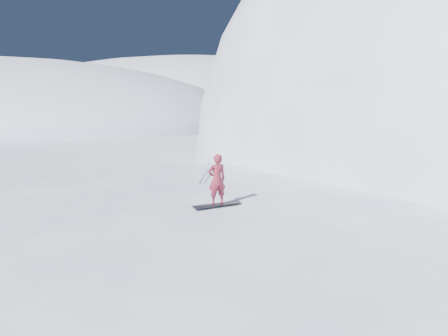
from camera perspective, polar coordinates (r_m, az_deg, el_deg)
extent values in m
plane|color=white|center=(14.52, -0.49, -14.35)|extent=(400.00, 400.00, 0.00)
ellipsoid|color=white|center=(17.05, 5.36, -10.52)|extent=(36.00, 28.00, 4.80)
ellipsoid|color=white|center=(34.01, 24.97, -0.88)|extent=(28.00, 24.00, 18.00)
ellipsoid|color=white|center=(130.31, -5.68, 7.66)|extent=(140.00, 90.00, 36.00)
ellipsoid|color=white|center=(14.34, -18.90, -15.26)|extent=(6.00, 5.40, 0.80)
ellipsoid|color=white|center=(20.42, -1.79, -6.92)|extent=(7.00, 6.30, 1.00)
ellipsoid|color=white|center=(18.23, 25.16, -10.10)|extent=(4.00, 3.60, 0.60)
cube|color=black|center=(13.57, -1.01, -5.26)|extent=(1.55, 1.28, 0.03)
imported|color=maroon|center=(13.36, -1.02, -1.65)|extent=(0.75, 0.70, 1.72)
ellipsoid|color=white|center=(76.54, -24.26, 4.92)|extent=(10.62, 8.50, 7.43)
cube|color=silver|center=(19.66, -2.71, -0.33)|extent=(1.20, 5.90, 0.04)
cube|color=silver|center=(19.58, -1.83, -0.37)|extent=(0.97, 5.94, 0.04)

